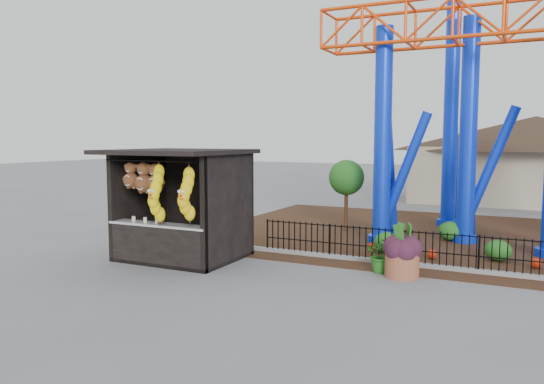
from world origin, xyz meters
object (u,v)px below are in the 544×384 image
at_px(prize_booth, 177,206).
at_px(potted_plant, 382,255).
at_px(roller_coaster, 511,46).
at_px(terracotta_planter, 402,265).

bearing_deg(prize_booth, potted_plant, 12.11).
xyz_separation_m(prize_booth, roller_coaster, (8.09, 7.34, 4.90)).
bearing_deg(potted_plant, roller_coaster, 45.32).
distance_m(roller_coaster, potted_plant, 8.95).
height_order(roller_coaster, potted_plant, roller_coaster).
distance_m(terracotta_planter, potted_plant, 0.64).
relative_size(roller_coaster, potted_plant, 11.93).
bearing_deg(roller_coaster, potted_plant, -112.54).
relative_size(roller_coaster, terracotta_planter, 13.14).
height_order(prize_booth, potted_plant, prize_booth).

